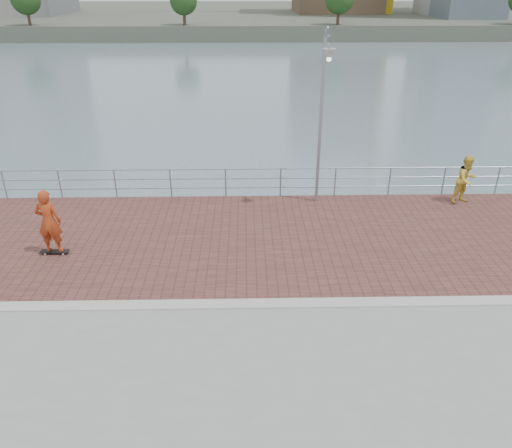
{
  "coord_description": "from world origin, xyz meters",
  "views": [
    {
      "loc": [
        -0.27,
        -10.4,
        7.44
      ],
      "look_at": [
        0.0,
        2.0,
        1.3
      ],
      "focal_mm": 35.0,
      "sensor_mm": 36.0,
      "label": 1
    }
  ],
  "objects_px": {
    "guardrail": "(253,179)",
    "street_lamp": "(324,91)",
    "skateboarder": "(49,222)",
    "bystander": "(466,180)"
  },
  "relations": [
    {
      "from": "guardrail",
      "to": "street_lamp",
      "type": "bearing_deg",
      "value": -21.68
    },
    {
      "from": "skateboarder",
      "to": "bystander",
      "type": "distance_m",
      "value": 14.14
    },
    {
      "from": "guardrail",
      "to": "street_lamp",
      "type": "distance_m",
      "value": 4.24
    },
    {
      "from": "guardrail",
      "to": "street_lamp",
      "type": "relative_size",
      "value": 6.73
    },
    {
      "from": "guardrail",
      "to": "street_lamp",
      "type": "xyz_separation_m",
      "value": [
        2.32,
        -0.92,
        3.43
      ]
    },
    {
      "from": "guardrail",
      "to": "skateboarder",
      "type": "height_order",
      "value": "skateboarder"
    },
    {
      "from": "street_lamp",
      "to": "skateboarder",
      "type": "bearing_deg",
      "value": -158.06
    },
    {
      "from": "guardrail",
      "to": "skateboarder",
      "type": "xyz_separation_m",
      "value": [
        -6.01,
        -4.28,
        0.4
      ]
    },
    {
      "from": "guardrail",
      "to": "bystander",
      "type": "xyz_separation_m",
      "value": [
        7.68,
        -0.76,
        0.22
      ]
    },
    {
      "from": "street_lamp",
      "to": "bystander",
      "type": "xyz_separation_m",
      "value": [
        5.36,
        0.17,
        -3.21
      ]
    }
  ]
}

